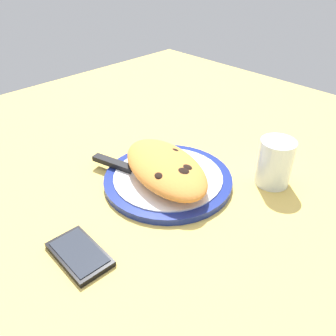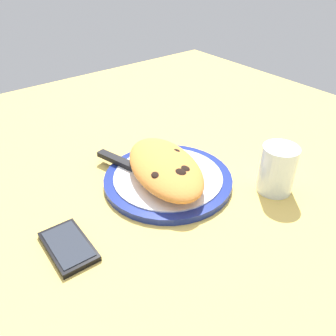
# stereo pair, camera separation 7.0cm
# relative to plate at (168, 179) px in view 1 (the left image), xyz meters

# --- Properties ---
(ground_plane) EXTENTS (1.50, 1.50, 0.03)m
(ground_plane) POSITION_rel_plate_xyz_m (0.00, 0.00, -0.02)
(ground_plane) COLOR #DBB756
(plate) EXTENTS (0.28, 0.28, 0.02)m
(plate) POSITION_rel_plate_xyz_m (0.00, 0.00, 0.00)
(plate) COLOR navy
(plate) RESTS_ON ground_plane
(calzone) EXTENTS (0.28, 0.20, 0.05)m
(calzone) POSITION_rel_plate_xyz_m (0.00, 0.01, 0.03)
(calzone) COLOR orange
(calzone) RESTS_ON plate
(fork) EXTENTS (0.16, 0.04, 0.00)m
(fork) POSITION_rel_plate_xyz_m (0.03, -0.05, 0.01)
(fork) COLOR silver
(fork) RESTS_ON plate
(knife) EXTENTS (0.23, 0.08, 0.01)m
(knife) POSITION_rel_plate_xyz_m (0.09, 0.05, 0.01)
(knife) COLOR silver
(knife) RESTS_ON plate
(smartphone) EXTENTS (0.12, 0.07, 0.01)m
(smartphone) POSITION_rel_plate_xyz_m (-0.05, 0.25, -0.00)
(smartphone) COLOR black
(smartphone) RESTS_ON ground_plane
(water_glass) EXTENTS (0.07, 0.07, 0.10)m
(water_glass) POSITION_rel_plate_xyz_m (-0.16, -0.16, 0.04)
(water_glass) COLOR silver
(water_glass) RESTS_ON ground_plane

